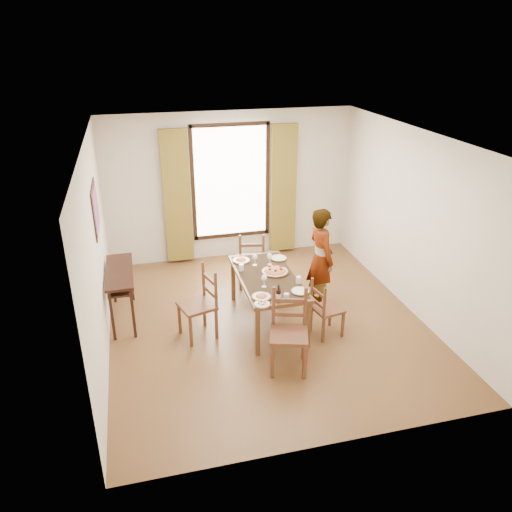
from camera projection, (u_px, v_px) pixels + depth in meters
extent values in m
plane|color=#57361B|center=(266.00, 321.00, 7.41)|extent=(5.00, 5.00, 0.00)
cube|color=silver|center=(230.00, 187.00, 9.06)|extent=(4.50, 0.10, 2.70)
cube|color=silver|center=(338.00, 335.00, 4.65)|extent=(4.50, 0.10, 2.70)
cube|color=silver|center=(97.00, 253.00, 6.35)|extent=(0.10, 5.00, 2.70)
cube|color=silver|center=(414.00, 223.00, 7.36)|extent=(0.10, 5.00, 2.70)
cube|color=white|center=(268.00, 137.00, 6.29)|extent=(4.50, 5.00, 0.04)
cube|color=white|center=(231.00, 182.00, 8.99)|extent=(1.30, 0.04, 2.00)
cube|color=olive|center=(177.00, 197.00, 8.80)|extent=(0.48, 0.10, 2.40)
cube|color=olive|center=(283.00, 190.00, 9.24)|extent=(0.48, 0.10, 2.40)
cube|color=black|center=(95.00, 209.00, 6.72)|extent=(0.02, 0.86, 0.66)
cube|color=red|center=(96.00, 209.00, 6.72)|extent=(0.01, 0.76, 0.56)
cube|color=black|center=(119.00, 272.00, 7.16)|extent=(0.38, 1.20, 0.04)
cube|color=black|center=(120.00, 279.00, 7.21)|extent=(0.34, 1.10, 0.03)
cube|color=black|center=(112.00, 316.00, 6.81)|extent=(0.04, 0.04, 0.76)
cube|color=black|center=(113.00, 280.00, 7.78)|extent=(0.04, 0.04, 0.76)
cube|color=black|center=(133.00, 314.00, 6.87)|extent=(0.04, 0.04, 0.76)
cube|color=black|center=(131.00, 278.00, 7.84)|extent=(0.04, 0.04, 0.76)
cube|color=brown|center=(268.00, 278.00, 7.11)|extent=(0.82, 1.66, 0.05)
cube|color=black|center=(268.00, 276.00, 7.10)|extent=(0.75, 1.53, 0.01)
cube|color=brown|center=(257.00, 332.00, 6.50)|extent=(0.06, 0.06, 0.70)
cube|color=brown|center=(233.00, 280.00, 7.86)|extent=(0.06, 0.06, 0.70)
cube|color=brown|center=(308.00, 325.00, 6.66)|extent=(0.06, 0.06, 0.70)
cube|color=brown|center=(276.00, 275.00, 8.02)|extent=(0.06, 0.06, 0.70)
cube|color=brown|center=(197.00, 306.00, 6.86)|extent=(0.56, 0.56, 0.04)
cube|color=brown|center=(179.00, 318.00, 7.02)|extent=(0.04, 0.04, 0.48)
cube|color=brown|center=(204.00, 311.00, 7.20)|extent=(0.04, 0.04, 0.48)
cube|color=brown|center=(191.00, 331.00, 6.72)|extent=(0.04, 0.04, 0.48)
cube|color=brown|center=(216.00, 323.00, 6.90)|extent=(0.04, 0.04, 0.48)
cube|color=brown|center=(203.00, 279.00, 7.00)|extent=(0.04, 0.04, 0.54)
cube|color=brown|center=(216.00, 291.00, 6.70)|extent=(0.04, 0.04, 0.54)
cube|color=brown|center=(210.00, 292.00, 6.89)|extent=(0.14, 0.38, 0.05)
cube|color=brown|center=(209.00, 279.00, 6.81)|extent=(0.14, 0.38, 0.05)
cube|color=brown|center=(251.00, 259.00, 8.29)|extent=(0.50, 0.50, 0.04)
cube|color=brown|center=(261.00, 267.00, 8.57)|extent=(0.04, 0.04, 0.46)
cube|color=brown|center=(263.00, 277.00, 8.23)|extent=(0.04, 0.04, 0.46)
cube|color=brown|center=(240.00, 268.00, 8.55)|extent=(0.04, 0.04, 0.46)
cube|color=brown|center=(240.00, 277.00, 8.21)|extent=(0.04, 0.04, 0.46)
cube|color=brown|center=(263.00, 250.00, 8.02)|extent=(0.04, 0.04, 0.52)
cube|color=brown|center=(240.00, 250.00, 8.00)|extent=(0.04, 0.04, 0.52)
cube|color=brown|center=(252.00, 256.00, 8.05)|extent=(0.37, 0.09, 0.05)
cube|color=brown|center=(252.00, 245.00, 7.98)|extent=(0.37, 0.09, 0.05)
cube|color=brown|center=(289.00, 335.00, 6.18)|extent=(0.58, 0.58, 0.04)
cube|color=brown|center=(272.00, 361.00, 6.11)|extent=(0.04, 0.04, 0.50)
cube|color=brown|center=(273.00, 342.00, 6.47)|extent=(0.04, 0.04, 0.50)
cube|color=brown|center=(305.00, 362.00, 6.09)|extent=(0.04, 0.04, 0.50)
cube|color=brown|center=(304.00, 343.00, 6.45)|extent=(0.04, 0.04, 0.50)
cube|color=brown|center=(273.00, 306.00, 6.27)|extent=(0.04, 0.04, 0.55)
cube|color=brown|center=(305.00, 307.00, 6.25)|extent=(0.04, 0.04, 0.55)
cube|color=brown|center=(289.00, 315.00, 6.30)|extent=(0.39, 0.15, 0.06)
cube|color=brown|center=(289.00, 301.00, 6.22)|extent=(0.39, 0.15, 0.06)
cube|color=brown|center=(328.00, 309.00, 6.94)|extent=(0.44, 0.44, 0.04)
cube|color=brown|center=(343.00, 324.00, 6.96)|extent=(0.04, 0.04, 0.40)
cube|color=brown|center=(323.00, 330.00, 6.83)|extent=(0.04, 0.04, 0.40)
cube|color=brown|center=(330.00, 313.00, 7.22)|extent=(0.04, 0.04, 0.40)
cube|color=brown|center=(311.00, 318.00, 7.09)|extent=(0.04, 0.04, 0.40)
cube|color=brown|center=(324.00, 303.00, 6.65)|extent=(0.03, 0.03, 0.45)
cube|color=brown|center=(312.00, 292.00, 6.92)|extent=(0.03, 0.03, 0.45)
cube|color=brown|center=(318.00, 303.00, 6.82)|extent=(0.09, 0.32, 0.04)
cube|color=brown|center=(318.00, 293.00, 6.75)|extent=(0.09, 0.32, 0.04)
imported|color=#95979D|center=(321.00, 258.00, 7.54)|extent=(0.66, 0.50, 1.59)
cylinder|color=silver|center=(298.00, 280.00, 6.87)|extent=(0.07, 0.07, 0.10)
cylinder|color=silver|center=(241.00, 267.00, 7.23)|extent=(0.07, 0.07, 0.10)
cylinder|color=silver|center=(286.00, 297.00, 6.42)|extent=(0.07, 0.07, 0.10)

